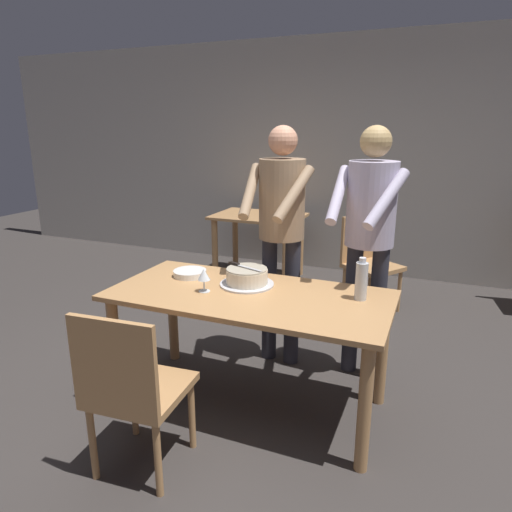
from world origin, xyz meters
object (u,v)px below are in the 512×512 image
(background_table, at_px, (258,229))
(main_dining_table, at_px, (249,310))
(person_cutting_cake, at_px, (281,221))
(background_chair_0, at_px, (367,259))
(chair_near_side, at_px, (132,387))
(wine_glass_near, at_px, (204,275))
(water_bottle, at_px, (361,280))
(person_standing_beside, at_px, (369,227))
(cake_on_platter, at_px, (247,277))
(cake_knife, at_px, (238,265))
(plate_stack, at_px, (190,273))

(background_table, bearing_deg, main_dining_table, -69.12)
(person_cutting_cake, bearing_deg, background_chair_0, 72.19)
(main_dining_table, height_order, chair_near_side, chair_near_side)
(wine_glass_near, height_order, person_cutting_cake, person_cutting_cake)
(person_cutting_cake, bearing_deg, background_table, 116.72)
(main_dining_table, bearing_deg, wine_glass_near, -163.25)
(water_bottle, relative_size, background_chair_0, 0.28)
(person_cutting_cake, bearing_deg, person_standing_beside, 2.86)
(background_chair_0, bearing_deg, background_table, 160.41)
(main_dining_table, distance_m, wine_glass_near, 0.35)
(cake_on_platter, bearing_deg, wine_glass_near, -132.72)
(cake_on_platter, height_order, person_standing_beside, person_standing_beside)
(cake_on_platter, bearing_deg, background_table, 110.40)
(wine_glass_near, relative_size, water_bottle, 0.58)
(cake_knife, height_order, background_chair_0, background_chair_0)
(plate_stack, xyz_separation_m, water_bottle, (1.13, 0.00, 0.09))
(wine_glass_near, height_order, person_standing_beside, person_standing_beside)
(water_bottle, bearing_deg, wine_glass_near, -165.63)
(plate_stack, height_order, background_chair_0, background_chair_0)
(plate_stack, height_order, wine_glass_near, wine_glass_near)
(person_standing_beside, xyz_separation_m, chair_near_side, (-0.87, -1.42, -0.58))
(background_chair_0, bearing_deg, person_cutting_cake, -107.81)
(cake_knife, xyz_separation_m, person_cutting_cake, (0.12, 0.46, 0.21))
(plate_stack, bearing_deg, chair_near_side, -77.41)
(cake_on_platter, relative_size, background_chair_0, 0.38)
(background_table, bearing_deg, plate_stack, -79.44)
(person_standing_beside, bearing_deg, water_bottle, -84.64)
(cake_on_platter, bearing_deg, main_dining_table, -61.18)
(main_dining_table, relative_size, chair_near_side, 1.86)
(cake_on_platter, relative_size, cake_knife, 1.30)
(cake_on_platter, xyz_separation_m, background_chair_0, (0.47, 1.79, -0.31))
(person_standing_beside, bearing_deg, chair_near_side, -121.63)
(wine_glass_near, distance_m, person_standing_beside, 1.13)
(wine_glass_near, xyz_separation_m, chair_near_side, (-0.03, -0.70, -0.36))
(plate_stack, bearing_deg, background_chair_0, 63.17)
(cake_knife, xyz_separation_m, background_chair_0, (0.54, 1.77, -0.37))
(wine_glass_near, bearing_deg, water_bottle, 14.37)
(chair_near_side, bearing_deg, person_cutting_cake, 79.02)
(main_dining_table, distance_m, background_chair_0, 1.96)
(person_cutting_cake, relative_size, background_table, 1.72)
(cake_knife, height_order, plate_stack, cake_knife)
(cake_knife, xyz_separation_m, plate_stack, (-0.35, -0.00, -0.10))
(plate_stack, distance_m, background_table, 2.28)
(cake_knife, relative_size, person_standing_beside, 0.15)
(background_chair_0, bearing_deg, main_dining_table, -101.86)
(person_standing_beside, xyz_separation_m, background_chair_0, (-0.18, 1.28, -0.58))
(cake_knife, bearing_deg, cake_on_platter, -19.21)
(person_cutting_cake, height_order, background_table, person_cutting_cake)
(water_bottle, distance_m, person_standing_beside, 0.54)
(cake_knife, height_order, person_standing_beside, person_standing_beside)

